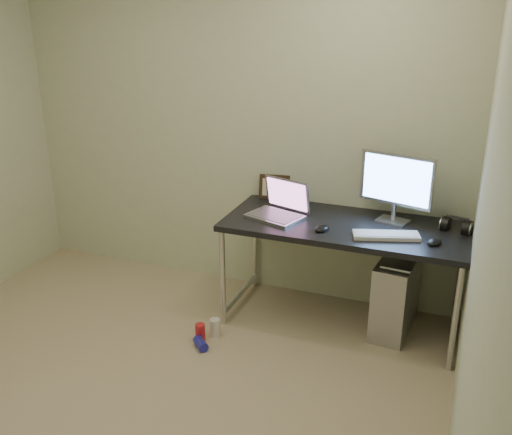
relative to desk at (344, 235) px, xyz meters
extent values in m
plane|color=tan|center=(-0.95, -1.40, -0.67)|extent=(3.50, 3.50, 0.00)
cube|color=beige|center=(-0.95, 0.35, 0.58)|extent=(3.50, 0.02, 2.50)
cube|color=beige|center=(0.80, -1.40, 0.58)|extent=(0.02, 3.50, 2.50)
cube|color=black|center=(0.00, 0.00, 0.06)|extent=(1.60, 0.70, 0.04)
cylinder|color=silver|center=(-0.76, -0.31, -0.32)|extent=(0.04, 0.04, 0.71)
cylinder|color=silver|center=(-0.76, 0.31, -0.32)|extent=(0.04, 0.04, 0.71)
cylinder|color=silver|center=(0.76, -0.31, -0.32)|extent=(0.04, 0.04, 0.71)
cylinder|color=silver|center=(0.76, 0.31, -0.32)|extent=(0.04, 0.04, 0.71)
cylinder|color=silver|center=(-0.76, 0.00, -0.59)|extent=(0.04, 0.62, 0.04)
cylinder|color=silver|center=(0.76, 0.00, -0.59)|extent=(0.04, 0.62, 0.04)
cube|color=#B2B2B7|center=(0.37, 0.04, -0.40)|extent=(0.28, 0.53, 0.53)
cylinder|color=#ADAEB4|center=(0.37, -0.17, -0.12)|extent=(0.19, 0.05, 0.03)
cylinder|color=#ADAEB4|center=(0.37, 0.26, -0.12)|extent=(0.19, 0.05, 0.03)
cylinder|color=black|center=(0.32, 0.30, -0.27)|extent=(0.01, 0.16, 0.69)
cylinder|color=black|center=(0.41, 0.28, -0.29)|extent=(0.02, 0.11, 0.71)
cylinder|color=red|center=(-0.82, -0.57, -0.61)|extent=(0.09, 0.09, 0.12)
cylinder|color=silver|center=(-0.75, -0.48, -0.61)|extent=(0.09, 0.09, 0.13)
cylinder|color=#2424A9|center=(-0.77, -0.65, -0.64)|extent=(0.13, 0.13, 0.07)
cube|color=#ADAEB4|center=(-0.47, -0.06, 0.09)|extent=(0.42, 0.35, 0.02)
cube|color=slate|center=(-0.47, -0.06, 0.10)|extent=(0.37, 0.30, 0.00)
cube|color=gray|center=(-0.43, 0.07, 0.21)|extent=(0.36, 0.16, 0.23)
cube|color=#854F76|center=(-0.43, 0.06, 0.21)|extent=(0.32, 0.14, 0.20)
cube|color=#ADAEB4|center=(0.29, 0.15, 0.09)|extent=(0.23, 0.19, 0.01)
cylinder|color=#ADAEB4|center=(0.29, 0.16, 0.15)|extent=(0.03, 0.03, 0.11)
cube|color=#ADAEB4|center=(0.29, 0.16, 0.37)|extent=(0.49, 0.16, 0.34)
cube|color=#6AA0FA|center=(0.29, 0.14, 0.37)|extent=(0.44, 0.12, 0.30)
cube|color=silver|center=(0.29, -0.14, 0.09)|extent=(0.43, 0.25, 0.02)
ellipsoid|color=black|center=(0.58, -0.14, 0.10)|extent=(0.11, 0.14, 0.04)
ellipsoid|color=black|center=(-0.11, -0.17, 0.10)|extent=(0.11, 0.14, 0.04)
cylinder|color=black|center=(0.63, 0.13, 0.11)|extent=(0.07, 0.12, 0.11)
cylinder|color=black|center=(0.76, 0.13, 0.11)|extent=(0.07, 0.12, 0.11)
cube|color=black|center=(0.70, 0.13, 0.17)|extent=(0.14, 0.05, 0.01)
cube|color=black|center=(-0.61, 0.32, 0.17)|extent=(0.24, 0.10, 0.18)
cylinder|color=silver|center=(-0.36, 0.25, 0.12)|extent=(0.01, 0.01, 0.09)
cylinder|color=silver|center=(-0.36, 0.25, 0.18)|extent=(0.05, 0.04, 0.04)
camera|label=1|loc=(0.71, -3.51, 1.46)|focal=40.00mm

